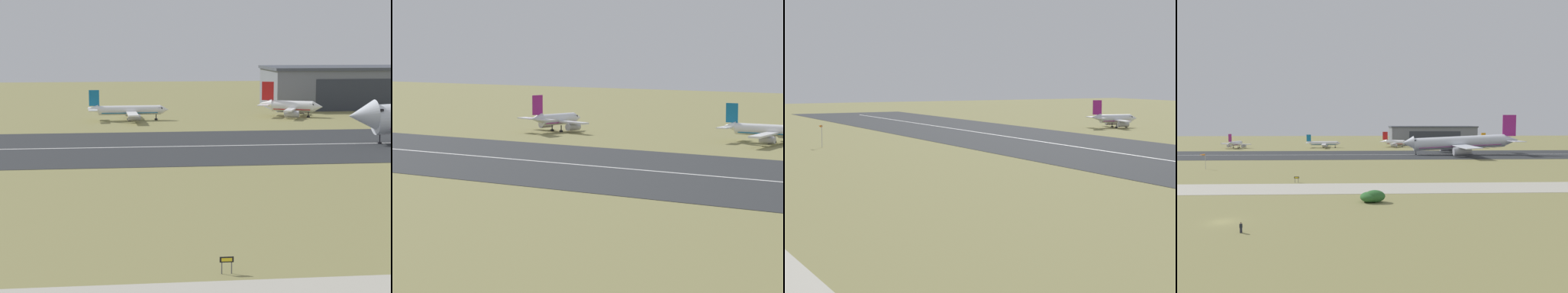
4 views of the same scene
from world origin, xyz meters
TOP-DOWN VIEW (x-y plane):
  - ground_plane at (0.00, 62.92)m, footprint 610.22×610.22m
  - runway_strip at (0.00, 125.85)m, footprint 370.22×49.73m
  - runway_centreline at (0.00, 125.85)m, footprint 333.20×0.70m
  - hangar_building at (76.22, 210.06)m, footprint 60.56×27.26m
  - airplane_parked_west at (1.08, 177.68)m, footprint 22.08×24.33m
  - airplane_parked_far_east at (47.00, 182.02)m, footprint 19.12×19.96m
  - runway_sign at (5.98, 40.59)m, footprint 1.33×0.13m

SIDE VIEW (x-z plane):
  - ground_plane at x=0.00m, z-range 0.00..0.00m
  - runway_strip at x=0.00m, z-range 0.00..0.06m
  - runway_centreline at x=0.00m, z-range 0.06..0.07m
  - runway_sign at x=5.98m, z-range 0.40..2.05m
  - airplane_parked_west at x=1.08m, z-range -1.45..6.88m
  - airplane_parked_far_east at x=47.00m, z-range -1.98..7.87m
  - hangar_building at x=76.22m, z-range 0.02..13.20m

